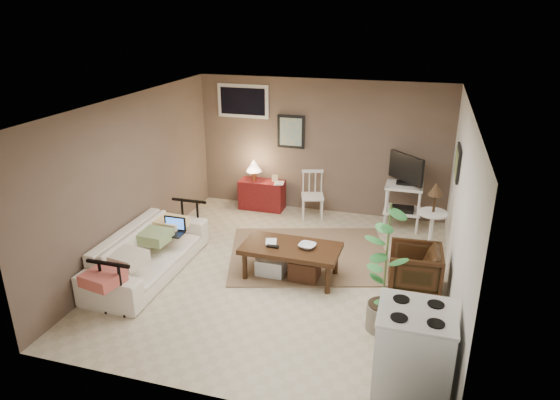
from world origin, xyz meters
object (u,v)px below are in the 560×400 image
(tv_stand, at_px, (404,190))
(side_table, at_px, (433,211))
(stove, at_px, (413,352))
(sofa, at_px, (148,245))
(coffee_table, at_px, (290,259))
(spindle_chair, at_px, (312,196))
(potted_plant, at_px, (386,264))
(armchair, at_px, (415,267))
(red_console, at_px, (261,192))

(tv_stand, distance_m, side_table, 1.02)
(tv_stand, relative_size, stove, 1.38)
(sofa, relative_size, stove, 2.34)
(coffee_table, distance_m, spindle_chair, 2.19)
(tv_stand, distance_m, potted_plant, 3.04)
(armchair, bearing_deg, stove, -1.96)
(coffee_table, distance_m, sofa, 1.99)
(potted_plant, bearing_deg, sofa, 172.66)
(spindle_chair, bearing_deg, stove, -64.69)
(armchair, bearing_deg, side_table, 167.26)
(coffee_table, height_order, side_table, side_table)
(sofa, relative_size, spindle_chair, 2.58)
(side_table, xyz_separation_m, stove, (-0.14, -3.10, -0.25))
(potted_plant, height_order, stove, potted_plant)
(tv_stand, xyz_separation_m, side_table, (0.47, -0.90, 0.03))
(red_console, relative_size, stove, 1.02)
(side_table, distance_m, potted_plant, 2.20)
(potted_plant, bearing_deg, spindle_chair, 116.64)
(coffee_table, relative_size, potted_plant, 0.84)
(coffee_table, height_order, spindle_chair, spindle_chair)
(coffee_table, xyz_separation_m, armchair, (1.66, 0.14, 0.06))
(side_table, bearing_deg, armchair, -99.39)
(spindle_chair, bearing_deg, red_console, 172.41)
(armchair, height_order, potted_plant, potted_plant)
(side_table, bearing_deg, red_console, 161.08)
(stove, bearing_deg, sofa, 159.17)
(sofa, xyz_separation_m, spindle_chair, (1.75, 2.62, -0.03))
(red_console, relative_size, potted_plant, 0.59)
(coffee_table, xyz_separation_m, sofa, (-1.94, -0.43, 0.14))
(red_console, bearing_deg, coffee_table, -62.81)
(sofa, distance_m, spindle_chair, 3.15)
(sofa, xyz_separation_m, potted_plant, (3.28, -0.42, 0.43))
(coffee_table, bearing_deg, potted_plant, -32.61)
(coffee_table, xyz_separation_m, side_table, (1.85, 1.28, 0.43))
(red_console, relative_size, side_table, 0.83)
(sofa, bearing_deg, armchair, -80.89)
(tv_stand, xyz_separation_m, potted_plant, (-0.04, -3.03, 0.17))
(red_console, height_order, armchair, red_console)
(tv_stand, bearing_deg, armchair, -81.99)
(red_console, distance_m, stove, 5.05)
(spindle_chair, xyz_separation_m, stove, (1.89, -4.01, 0.07))
(spindle_chair, height_order, armchair, spindle_chair)
(coffee_table, distance_m, side_table, 2.29)
(sofa, xyz_separation_m, tv_stand, (3.31, 2.61, 0.26))
(armchair, relative_size, potted_plant, 0.42)
(spindle_chair, distance_m, potted_plant, 3.43)
(side_table, relative_size, stove, 1.23)
(red_console, xyz_separation_m, potted_plant, (2.53, -3.17, 0.52))
(sofa, height_order, potted_plant, potted_plant)
(side_table, xyz_separation_m, armchair, (-0.19, -1.13, -0.37))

